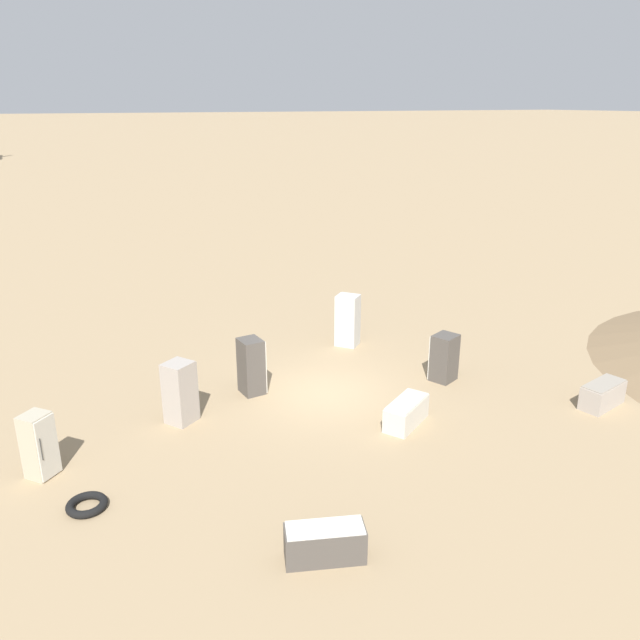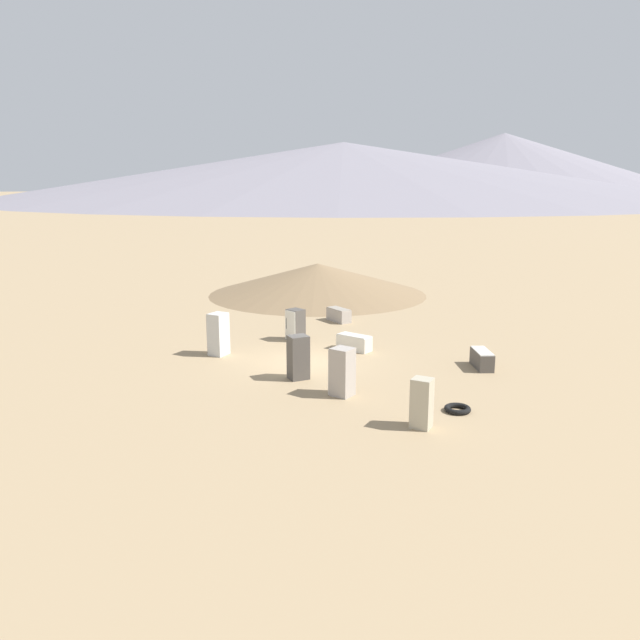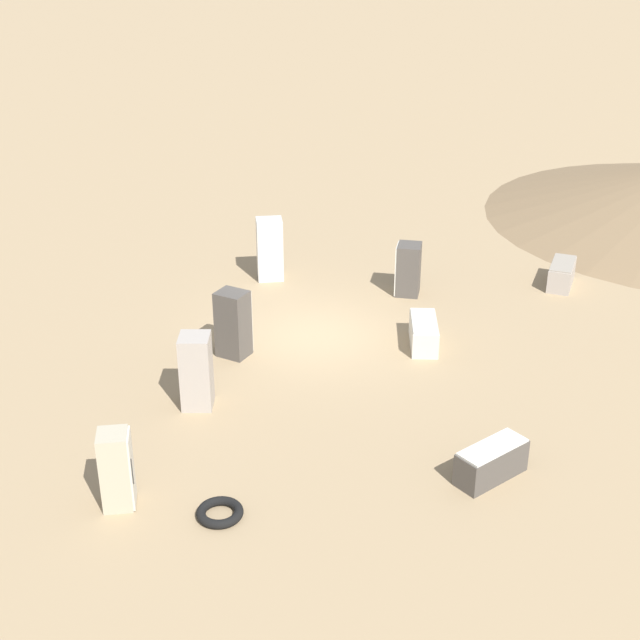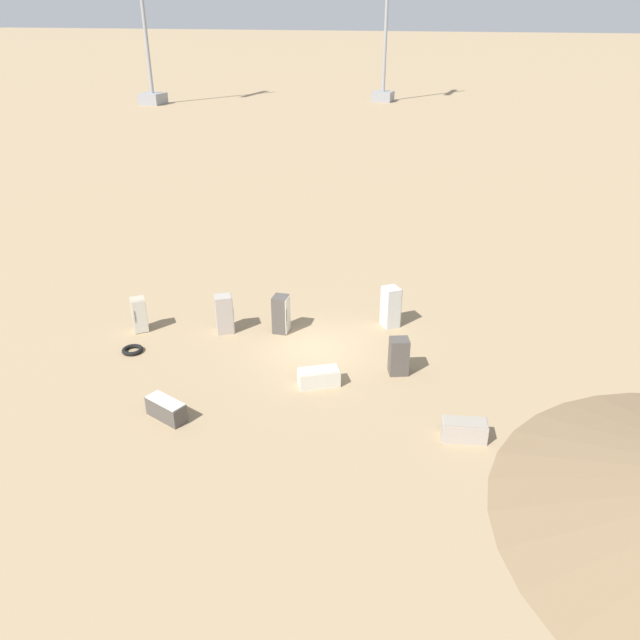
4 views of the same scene
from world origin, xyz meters
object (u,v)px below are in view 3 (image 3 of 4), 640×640
at_px(discarded_fridge_6, 270,249).
at_px(discarded_fridge_7, 491,462).
at_px(discarded_fridge_1, 424,333).
at_px(discarded_fridge_3, 408,269).
at_px(discarded_fridge_4, 117,470).
at_px(scrap_tire, 220,512).
at_px(discarded_fridge_0, 562,274).
at_px(discarded_fridge_5, 196,371).
at_px(discarded_fridge_2, 233,324).

distance_m(discarded_fridge_6, discarded_fridge_7, 11.59).
bearing_deg(discarded_fridge_1, discarded_fridge_3, 94.39).
bearing_deg(discarded_fridge_4, discarded_fridge_7, 89.23).
height_order(discarded_fridge_3, discarded_fridge_6, discarded_fridge_6).
xyz_separation_m(discarded_fridge_6, scrap_tire, (6.28, -9.88, -0.87)).
bearing_deg(discarded_fridge_3, scrap_tire, 167.73).
height_order(discarded_fridge_0, discarded_fridge_7, discarded_fridge_7).
xyz_separation_m(discarded_fridge_3, scrap_tire, (2.20, -11.23, -0.68)).
height_order(discarded_fridge_0, discarded_fridge_1, discarded_fridge_0).
height_order(discarded_fridge_4, discarded_fridge_5, discarded_fridge_5).
bearing_deg(discarded_fridge_7, discarded_fridge_1, 149.32).
bearing_deg(discarded_fridge_2, discarded_fridge_3, 67.48).
bearing_deg(discarded_fridge_1, discarded_fridge_7, -80.49).
xyz_separation_m(discarded_fridge_1, discarded_fridge_4, (-1.65, -9.34, 0.46)).
height_order(discarded_fridge_1, discarded_fridge_6, discarded_fridge_6).
distance_m(discarded_fridge_5, discarded_fridge_6, 7.68).
distance_m(discarded_fridge_1, scrap_tire, 8.53).
height_order(discarded_fridge_1, discarded_fridge_5, discarded_fridge_5).
bearing_deg(discarded_fridge_1, discarded_fridge_4, -132.10).
xyz_separation_m(discarded_fridge_1, discarded_fridge_7, (3.94, -4.44, 0.01)).
bearing_deg(scrap_tire, discarded_fridge_6, 122.45).
distance_m(discarded_fridge_4, discarded_fridge_6, 11.57).
height_order(discarded_fridge_2, discarded_fridge_6, discarded_fridge_6).
relative_size(discarded_fridge_5, discarded_fridge_7, 1.05).
distance_m(discarded_fridge_4, discarded_fridge_5, 3.91).
relative_size(discarded_fridge_3, scrap_tire, 1.71).
height_order(discarded_fridge_1, scrap_tire, discarded_fridge_1).
distance_m(discarded_fridge_2, discarded_fridge_7, 7.84).
bearing_deg(discarded_fridge_6, discarded_fridge_0, -10.84).
xyz_separation_m(discarded_fridge_0, discarded_fridge_7, (2.38, -10.31, 0.01)).
relative_size(discarded_fridge_5, discarded_fridge_6, 0.93).
bearing_deg(discarded_fridge_0, discarded_fridge_6, -162.98).
bearing_deg(discarded_fridge_1, discarded_fridge_6, 135.34).
bearing_deg(discarded_fridge_5, discarded_fridge_6, 80.55).
xyz_separation_m(discarded_fridge_2, discarded_fridge_4, (2.13, -6.13, -0.06)).
relative_size(discarded_fridge_4, discarded_fridge_6, 0.85).
height_order(discarded_fridge_0, discarded_fridge_4, discarded_fridge_4).
relative_size(discarded_fridge_0, discarded_fridge_3, 1.06).
bearing_deg(discarded_fridge_2, discarded_fridge_0, 53.77).
bearing_deg(discarded_fridge_6, scrap_tire, -98.97).
relative_size(discarded_fridge_4, scrap_tire, 1.80).
bearing_deg(discarded_fridge_6, discarded_fridge_5, -106.85).
xyz_separation_m(discarded_fridge_2, discarded_fridge_6, (-2.30, 4.56, 0.08)).
bearing_deg(discarded_fridge_1, discarded_fridge_2, -171.81).
relative_size(discarded_fridge_6, discarded_fridge_7, 1.13).
relative_size(discarded_fridge_3, discarded_fridge_4, 0.95).
distance_m(discarded_fridge_2, discarded_fridge_6, 5.11).
bearing_deg(discarded_fridge_0, discarded_fridge_4, -115.46).
height_order(discarded_fridge_1, discarded_fridge_4, discarded_fridge_4).
distance_m(discarded_fridge_3, discarded_fridge_6, 4.30).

